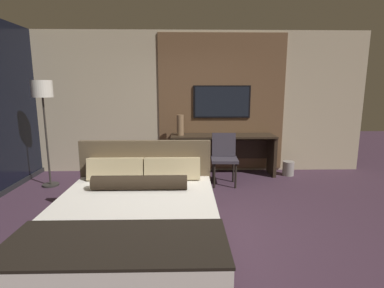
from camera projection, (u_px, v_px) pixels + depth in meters
The scene contains 10 objects.
ground_plane at pixel (188, 227), 3.74m from camera, with size 16.00×16.00×0.00m, color #3D2838.
wall_back_tv_panel at pixel (192, 103), 6.03m from camera, with size 7.20×0.09×2.80m.
bed at pixel (134, 225), 3.12m from camera, with size 1.74×2.19×1.02m.
desk at pixel (222, 147), 5.91m from camera, with size 2.02×0.55×0.80m.
tv at pixel (222, 102), 5.96m from camera, with size 1.14×0.04×0.64m.
desk_chair at pixel (224, 154), 5.33m from camera, with size 0.48×0.48×0.91m.
floor_lamp at pixel (43, 98), 5.01m from camera, with size 0.34×0.34×1.83m.
vase_tall at pixel (180, 125), 5.76m from camera, with size 0.13×0.13×0.39m.
book at pixel (222, 134), 5.80m from camera, with size 0.25×0.20×0.03m.
waste_bin at pixel (288, 168), 5.90m from camera, with size 0.22×0.22×0.28m.
Camera 1 is at (-0.03, -3.48, 1.73)m, focal length 28.00 mm.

